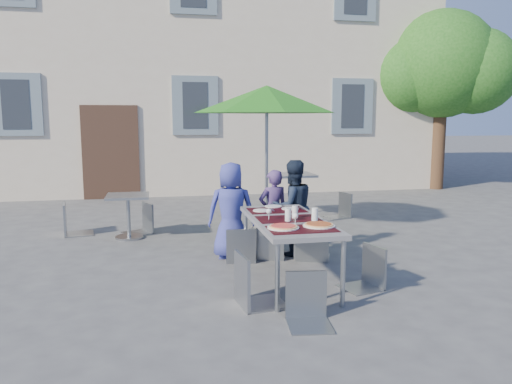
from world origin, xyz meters
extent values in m
plane|color=#434345|center=(0.00, 0.00, 0.00)|extent=(90.00, 90.00, 0.00)
cube|color=beige|center=(0.00, 11.50, 3.50)|extent=(13.00, 8.00, 7.00)
cube|color=#3A251C|center=(-2.00, 7.47, 1.10)|extent=(1.30, 0.06, 2.20)
cube|color=slate|center=(-4.00, 7.47, 2.20)|extent=(1.10, 0.06, 1.40)
cube|color=#262B33|center=(-4.00, 7.45, 2.20)|extent=(0.60, 0.04, 1.10)
cube|color=slate|center=(0.00, 7.47, 2.20)|extent=(1.10, 0.06, 1.40)
cube|color=#262B33|center=(0.00, 7.45, 2.20)|extent=(0.60, 0.04, 1.10)
cube|color=slate|center=(4.00, 7.47, 2.20)|extent=(1.10, 0.06, 1.40)
cube|color=#262B33|center=(4.00, 7.45, 2.20)|extent=(0.60, 0.04, 1.10)
cylinder|color=#452E1D|center=(6.50, 7.50, 1.40)|extent=(0.36, 0.36, 2.80)
sphere|color=#1A5115|center=(6.50, 7.50, 3.30)|extent=(2.80, 2.80, 2.80)
sphere|color=#1A5115|center=(5.70, 7.80, 3.00)|extent=(2.00, 2.00, 2.00)
sphere|color=#1A5115|center=(7.20, 7.10, 3.10)|extent=(2.20, 2.20, 2.20)
sphere|color=#1A5115|center=(6.70, 8.10, 3.80)|extent=(1.80, 1.80, 1.80)
cube|color=#4E4E53|center=(0.50, 0.73, 0.72)|extent=(0.80, 1.85, 0.05)
cylinder|color=#8F949A|center=(0.16, -0.14, 0.35)|extent=(0.05, 0.05, 0.70)
cylinder|color=#8F949A|center=(0.84, -0.14, 0.35)|extent=(0.05, 0.05, 0.70)
cylinder|color=#8F949A|center=(0.16, 1.59, 0.35)|extent=(0.05, 0.05, 0.70)
cylinder|color=#8F949A|center=(0.84, 1.59, 0.35)|extent=(0.05, 0.05, 0.70)
cube|color=black|center=(0.50, 0.18, 0.75)|extent=(0.70, 0.42, 0.01)
cube|color=black|center=(0.50, 0.73, 0.75)|extent=(0.70, 0.42, 0.01)
cube|color=black|center=(0.50, 1.28, 0.75)|extent=(0.70, 0.42, 0.01)
cylinder|color=white|center=(0.31, 0.25, 0.76)|extent=(0.34, 0.34, 0.01)
cylinder|color=tan|center=(0.31, 0.25, 0.77)|extent=(0.30, 0.30, 0.01)
cylinder|color=#AE1710|center=(0.31, 0.25, 0.78)|extent=(0.26, 0.26, 0.01)
cylinder|color=white|center=(0.71, 0.27, 0.76)|extent=(0.34, 0.34, 0.01)
cylinder|color=tan|center=(0.71, 0.27, 0.77)|extent=(0.30, 0.30, 0.01)
cylinder|color=maroon|center=(0.71, 0.27, 0.78)|extent=(0.26, 0.26, 0.01)
cylinder|color=silver|center=(0.46, 0.59, 0.82)|extent=(0.07, 0.07, 0.15)
cylinder|color=silver|center=(0.58, 0.75, 0.82)|extent=(0.07, 0.07, 0.15)
cylinder|color=silver|center=(0.75, 0.55, 0.82)|extent=(0.07, 0.07, 0.15)
cylinder|color=silver|center=(0.26, 0.72, 0.75)|extent=(0.06, 0.06, 0.00)
cylinder|color=silver|center=(0.26, 0.72, 0.79)|extent=(0.01, 0.01, 0.08)
sphere|color=silver|center=(0.26, 0.72, 0.85)|extent=(0.06, 0.06, 0.06)
cylinder|color=silver|center=(0.48, 0.39, 0.75)|extent=(0.06, 0.06, 0.00)
cylinder|color=silver|center=(0.48, 0.39, 0.79)|extent=(0.01, 0.01, 0.08)
sphere|color=silver|center=(0.48, 0.39, 0.85)|extent=(0.06, 0.06, 0.06)
cylinder|color=white|center=(0.30, 1.26, 0.76)|extent=(0.22, 0.22, 0.01)
cube|color=#A1A3A8|center=(0.44, 1.26, 0.76)|extent=(0.02, 0.18, 0.00)
cylinder|color=white|center=(0.68, 1.31, 0.76)|extent=(0.22, 0.22, 0.01)
cube|color=#A1A3A8|center=(0.82, 1.31, 0.76)|extent=(0.02, 0.18, 0.00)
cylinder|color=white|center=(0.51, 1.52, 0.76)|extent=(0.22, 0.22, 0.01)
cube|color=#A1A3A8|center=(0.65, 1.52, 0.76)|extent=(0.02, 0.18, 0.00)
imported|color=#353B93|center=(0.01, 1.88, 0.66)|extent=(0.70, 0.52, 1.32)
imported|color=#473368|center=(0.62, 1.97, 0.60)|extent=(0.48, 0.36, 1.19)
imported|color=#182236|center=(0.87, 1.88, 0.66)|extent=(0.71, 0.50, 1.33)
cube|color=gray|center=(0.11, 1.74, 0.42)|extent=(0.43, 0.43, 0.03)
cube|color=gray|center=(0.09, 1.56, 0.65)|extent=(0.39, 0.07, 0.46)
cylinder|color=gray|center=(0.29, 1.89, 0.20)|extent=(0.02, 0.02, 0.41)
cylinder|color=gray|center=(-0.04, 1.93, 0.20)|extent=(0.02, 0.02, 0.41)
cylinder|color=gray|center=(0.26, 1.56, 0.20)|extent=(0.02, 0.02, 0.41)
cylinder|color=gray|center=(-0.08, 1.60, 0.20)|extent=(0.02, 0.02, 0.41)
cube|color=gray|center=(0.55, 1.79, 0.40)|extent=(0.47, 0.47, 0.03)
cube|color=gray|center=(0.49, 1.62, 0.62)|extent=(0.36, 0.14, 0.44)
cylinder|color=gray|center=(0.75, 1.89, 0.20)|extent=(0.02, 0.02, 0.39)
cylinder|color=gray|center=(0.45, 1.99, 0.20)|extent=(0.02, 0.02, 0.39)
cylinder|color=gray|center=(0.65, 1.59, 0.20)|extent=(0.02, 0.02, 0.39)
cylinder|color=gray|center=(0.35, 1.69, 0.20)|extent=(0.02, 0.02, 0.39)
cube|color=gray|center=(1.10, 1.63, 0.47)|extent=(0.57, 0.57, 0.03)
cube|color=gray|center=(1.02, 1.44, 0.73)|extent=(0.42, 0.19, 0.52)
cylinder|color=gray|center=(1.34, 1.74, 0.23)|extent=(0.02, 0.02, 0.46)
cylinder|color=gray|center=(0.99, 1.88, 0.23)|extent=(0.02, 0.02, 0.46)
cylinder|color=gray|center=(1.20, 1.39, 0.23)|extent=(0.02, 0.02, 0.46)
cylinder|color=gray|center=(0.86, 1.53, 0.23)|extent=(0.02, 0.02, 0.46)
cube|color=#92969E|center=(0.05, 0.09, 0.49)|extent=(0.51, 0.51, 0.03)
cube|color=#92969E|center=(-0.16, 0.06, 0.76)|extent=(0.09, 0.45, 0.54)
cylinder|color=#92969E|center=(0.27, -0.08, 0.24)|extent=(0.02, 0.02, 0.48)
cylinder|color=#92969E|center=(0.22, 0.31, 0.24)|extent=(0.02, 0.02, 0.48)
cylinder|color=#92969E|center=(-0.11, -0.13, 0.24)|extent=(0.02, 0.02, 0.48)
cylinder|color=#92969E|center=(-0.16, 0.26, 0.24)|extent=(0.02, 0.02, 0.48)
cube|color=gray|center=(1.23, 0.34, 0.43)|extent=(0.48, 0.48, 0.03)
cube|color=gray|center=(1.42, 0.39, 0.66)|extent=(0.13, 0.39, 0.47)
cylinder|color=gray|center=(1.03, 0.46, 0.21)|extent=(0.02, 0.02, 0.42)
cylinder|color=gray|center=(1.11, 0.13, 0.21)|extent=(0.02, 0.02, 0.42)
cylinder|color=gray|center=(1.36, 0.55, 0.21)|extent=(0.02, 0.02, 0.42)
cylinder|color=gray|center=(1.44, 0.22, 0.21)|extent=(0.02, 0.02, 0.42)
cube|color=gray|center=(0.36, -0.54, 0.42)|extent=(0.44, 0.44, 0.03)
cube|color=gray|center=(0.38, -0.35, 0.66)|extent=(0.39, 0.07, 0.47)
cylinder|color=gray|center=(0.17, -0.68, 0.21)|extent=(0.02, 0.02, 0.41)
cylinder|color=gray|center=(0.51, -0.72, 0.21)|extent=(0.02, 0.02, 0.41)
cylinder|color=gray|center=(0.21, -0.35, 0.21)|extent=(0.02, 0.02, 0.41)
cylinder|color=gray|center=(0.55, -0.39, 0.21)|extent=(0.02, 0.02, 0.41)
cylinder|color=#A1A3A8|center=(0.82, 3.30, 0.05)|extent=(0.50, 0.50, 0.10)
cylinder|color=#8F949A|center=(0.82, 3.30, 1.13)|extent=(0.06, 0.06, 2.25)
cone|color=#227219|center=(0.82, 3.30, 2.20)|extent=(2.36, 2.36, 0.44)
cylinder|color=#A1A3A8|center=(-1.42, 3.30, 0.02)|extent=(0.44, 0.44, 0.04)
cylinder|color=#8F949A|center=(-1.42, 3.30, 0.33)|extent=(0.06, 0.06, 0.66)
cube|color=#8F949A|center=(-1.42, 3.30, 0.68)|extent=(0.66, 0.66, 0.04)
cube|color=gray|center=(-2.24, 3.76, 0.47)|extent=(0.50, 0.50, 0.03)
cube|color=gray|center=(-2.45, 3.73, 0.74)|extent=(0.09, 0.44, 0.53)
cylinder|color=gray|center=(-2.03, 3.60, 0.23)|extent=(0.02, 0.02, 0.46)
cylinder|color=gray|center=(-2.08, 3.97, 0.23)|extent=(0.02, 0.02, 0.46)
cylinder|color=gray|center=(-2.41, 3.55, 0.23)|extent=(0.02, 0.02, 0.46)
cylinder|color=gray|center=(-2.46, 3.92, 0.23)|extent=(0.02, 0.02, 0.46)
cube|color=gray|center=(-1.31, 3.63, 0.44)|extent=(0.55, 0.55, 0.03)
cube|color=gray|center=(-1.13, 3.71, 0.69)|extent=(0.20, 0.39, 0.49)
cylinder|color=gray|center=(-1.55, 3.72, 0.22)|extent=(0.02, 0.02, 0.43)
cylinder|color=gray|center=(-1.40, 3.39, 0.22)|extent=(0.02, 0.02, 0.43)
cylinder|color=gray|center=(-1.22, 3.86, 0.22)|extent=(0.02, 0.02, 0.43)
cylinder|color=gray|center=(-1.08, 3.54, 0.22)|extent=(0.02, 0.02, 0.43)
cylinder|color=#A1A3A8|center=(1.66, 4.63, 0.02)|extent=(0.44, 0.44, 0.04)
cylinder|color=#8F949A|center=(1.66, 4.63, 0.38)|extent=(0.06, 0.06, 0.77)
cube|color=#8F949A|center=(1.66, 4.63, 0.80)|extent=(0.77, 0.77, 0.04)
cube|color=gray|center=(1.22, 4.36, 0.43)|extent=(0.43, 0.43, 0.03)
cube|color=gray|center=(1.03, 4.37, 0.66)|extent=(0.06, 0.40, 0.47)
cylinder|color=gray|center=(1.38, 4.17, 0.21)|extent=(0.02, 0.02, 0.42)
cylinder|color=gray|center=(1.40, 4.51, 0.21)|extent=(0.02, 0.02, 0.42)
cylinder|color=gray|center=(1.04, 4.20, 0.21)|extent=(0.02, 0.02, 0.42)
cylinder|color=gray|center=(1.06, 4.54, 0.21)|extent=(0.02, 0.02, 0.42)
cube|color=gray|center=(2.43, 4.24, 0.42)|extent=(0.49, 0.49, 0.03)
cube|color=gray|center=(2.61, 4.29, 0.66)|extent=(0.13, 0.39, 0.47)
cylinder|color=gray|center=(2.22, 4.35, 0.21)|extent=(0.02, 0.02, 0.41)
cylinder|color=gray|center=(2.31, 4.03, 0.21)|extent=(0.02, 0.02, 0.41)
cylinder|color=gray|center=(2.55, 4.45, 0.21)|extent=(0.02, 0.02, 0.41)
cylinder|color=gray|center=(2.64, 4.12, 0.21)|extent=(0.02, 0.02, 0.41)
camera|label=1|loc=(-0.99, -4.70, 1.89)|focal=35.00mm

